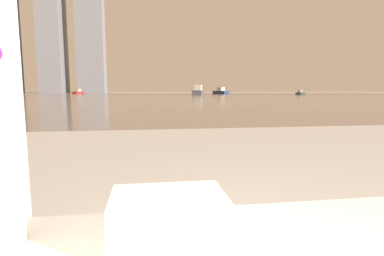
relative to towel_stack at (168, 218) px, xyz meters
name	(u,v)px	position (x,y,z in m)	size (l,w,h in m)	color
towel_stack	(168,218)	(0.00, 0.00, 0.00)	(0.27, 0.18, 0.12)	white
harbor_water	(148,95)	(0.27, 61.23, -0.60)	(180.00, 110.00, 0.01)	gray
harbor_boat_0	(221,92)	(18.02, 71.46, 0.01)	(3.38, 4.77, 1.70)	navy
harbor_boat_1	(300,93)	(31.81, 58.18, -0.22)	(1.23, 2.88, 1.05)	#335647
harbor_boat_2	(198,91)	(10.03, 57.71, 0.09)	(3.26, 5.48, 1.95)	#4C4C51
harbor_boat_5	(78,92)	(-17.19, 79.22, -0.15)	(2.35, 3.55, 1.26)	maroon
skyline_tower_1	(52,30)	(-33.48, 117.23, 21.88)	(7.82, 11.83, 44.96)	slate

